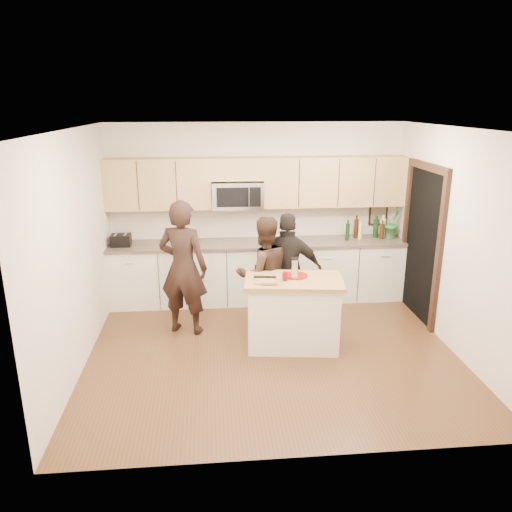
{
  "coord_description": "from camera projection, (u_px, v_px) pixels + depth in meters",
  "views": [
    {
      "loc": [
        -0.72,
        -5.6,
        2.98
      ],
      "look_at": [
        -0.16,
        0.35,
        1.13
      ],
      "focal_mm": 35.0,
      "sensor_mm": 36.0,
      "label": 1
    }
  ],
  "objects": [
    {
      "name": "bottle_cluster",
      "position": [
        370.0,
        228.0,
        7.77
      ],
      "size": [
        0.67,
        0.21,
        0.36
      ],
      "color": "black",
      "rests_on": "back_cabinetry"
    },
    {
      "name": "back_cabinetry",
      "position": [
        258.0,
        271.0,
        7.74
      ],
      "size": [
        4.5,
        0.66,
        0.94
      ],
      "color": "silver",
      "rests_on": "ground"
    },
    {
      "name": "island",
      "position": [
        293.0,
        312.0,
        6.26
      ],
      "size": [
        1.28,
        0.84,
        0.9
      ],
      "rotation": [
        0.0,
        0.0,
        -0.13
      ],
      "color": "silver",
      "rests_on": "ground"
    },
    {
      "name": "woman_left",
      "position": [
        183.0,
        268.0,
        6.53
      ],
      "size": [
        0.77,
        0.63,
        1.81
      ],
      "primitive_type": "imported",
      "rotation": [
        0.0,
        0.0,
        2.8
      ],
      "color": "black",
      "rests_on": "ground"
    },
    {
      "name": "doorway",
      "position": [
        422.0,
        238.0,
        6.98
      ],
      "size": [
        0.06,
        1.25,
        2.2
      ],
      "color": "black",
      "rests_on": "ground"
    },
    {
      "name": "upper_cabinetry",
      "position": [
        260.0,
        181.0,
        7.48
      ],
      "size": [
        4.5,
        0.33,
        0.75
      ],
      "color": "tan",
      "rests_on": "ground"
    },
    {
      "name": "floor",
      "position": [
        271.0,
        350.0,
        6.27
      ],
      "size": [
        4.5,
        4.5,
        0.0
      ],
      "primitive_type": "plane",
      "color": "#53361C",
      "rests_on": "ground"
    },
    {
      "name": "drink_glass",
      "position": [
        285.0,
        276.0,
        6.05
      ],
      "size": [
        0.06,
        0.06,
        0.11
      ],
      "primitive_type": "cylinder",
      "color": "maroon",
      "rests_on": "island"
    },
    {
      "name": "red_plate",
      "position": [
        296.0,
        276.0,
        6.22
      ],
      "size": [
        0.29,
        0.29,
        0.02
      ],
      "primitive_type": "cylinder",
      "color": "maroon",
      "rests_on": "island"
    },
    {
      "name": "microwave",
      "position": [
        237.0,
        195.0,
        7.47
      ],
      "size": [
        0.76,
        0.41,
        0.4
      ],
      "color": "silver",
      "rests_on": "ground"
    },
    {
      "name": "cutting_board",
      "position": [
        265.0,
        282.0,
        6.0
      ],
      "size": [
        0.28,
        0.23,
        0.02
      ],
      "primitive_type": "cube",
      "rotation": [
        0.0,
        0.0,
        -0.13
      ],
      "color": "#B48A4B",
      "rests_on": "island"
    },
    {
      "name": "woman_right",
      "position": [
        288.0,
        270.0,
        6.76
      ],
      "size": [
        0.99,
        0.56,
        1.59
      ],
      "primitive_type": "imported",
      "rotation": [
        0.0,
        0.0,
        2.95
      ],
      "color": "black",
      "rests_on": "ground"
    },
    {
      "name": "dish_towel",
      "position": [
        196.0,
        256.0,
        7.38
      ],
      "size": [
        0.34,
        0.6,
        0.48
      ],
      "color": "white",
      "rests_on": "ground"
    },
    {
      "name": "box_grater",
      "position": [
        294.0,
        268.0,
        6.09
      ],
      "size": [
        0.08,
        0.07,
        0.25
      ],
      "color": "silver",
      "rests_on": "red_plate"
    },
    {
      "name": "room_shell",
      "position": [
        273.0,
        215.0,
        5.76
      ],
      "size": [
        4.52,
        4.02,
        2.71
      ],
      "color": "beige",
      "rests_on": "ground"
    },
    {
      "name": "toaster",
      "position": [
        121.0,
        240.0,
        7.38
      ],
      "size": [
        0.29,
        0.23,
        0.17
      ],
      "color": "black",
      "rests_on": "back_cabinetry"
    },
    {
      "name": "tongs",
      "position": [
        265.0,
        277.0,
        6.11
      ],
      "size": [
        0.28,
        0.07,
        0.02
      ],
      "primitive_type": "cube",
      "rotation": [
        0.0,
        0.0,
        -0.13
      ],
      "color": "black",
      "rests_on": "cutting_board"
    },
    {
      "name": "orchid",
      "position": [
        393.0,
        223.0,
        7.74
      ],
      "size": [
        0.33,
        0.3,
        0.49
      ],
      "primitive_type": "imported",
      "rotation": [
        0.0,
        0.0,
        0.37
      ],
      "color": "#2F7636",
      "rests_on": "back_cabinetry"
    },
    {
      "name": "framed_picture",
      "position": [
        378.0,
        213.0,
        7.95
      ],
      "size": [
        0.3,
        0.03,
        0.38
      ],
      "color": "black",
      "rests_on": "ground"
    },
    {
      "name": "woman_center",
      "position": [
        264.0,
        274.0,
        6.66
      ],
      "size": [
        0.88,
        0.76,
        1.57
      ],
      "primitive_type": "imported",
      "rotation": [
        0.0,
        0.0,
        3.39
      ],
      "color": "#302118",
      "rests_on": "ground"
    },
    {
      "name": "knife",
      "position": [
        270.0,
        284.0,
        5.89
      ],
      "size": [
        0.22,
        0.05,
        0.01
      ],
      "primitive_type": "cube",
      "rotation": [
        0.0,
        0.0,
        -0.13
      ],
      "color": "silver",
      "rests_on": "cutting_board"
    }
  ]
}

